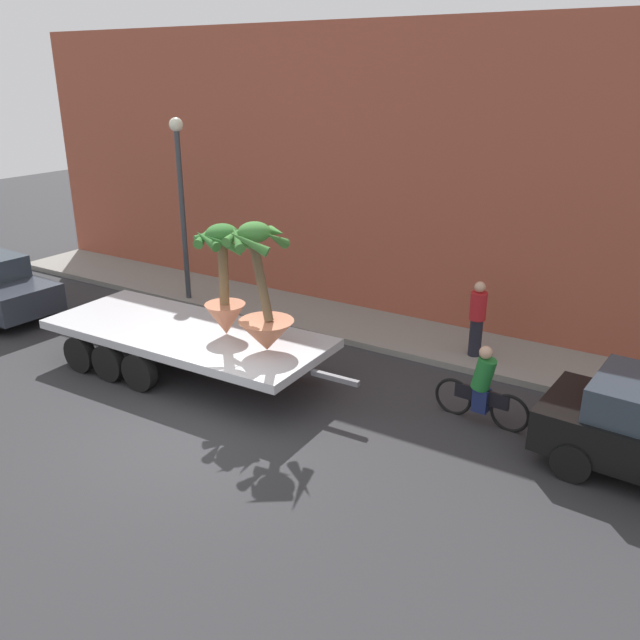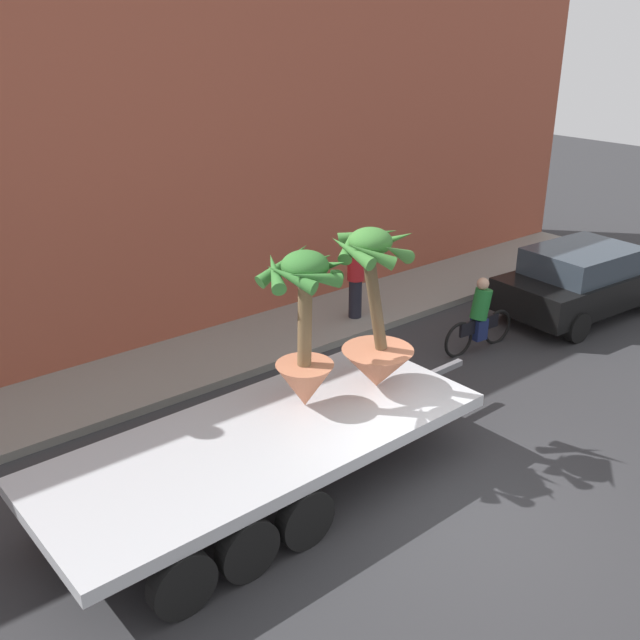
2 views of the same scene
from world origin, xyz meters
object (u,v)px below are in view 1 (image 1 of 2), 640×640
object	(u,v)px
pedestrian_near_gate	(477,317)
street_lamp	(181,187)
flatbed_trailer	(178,336)
cyclist	(482,389)
potted_palm_rear	(263,303)
potted_palm_middle	(224,281)

from	to	relation	value
pedestrian_near_gate	street_lamp	size ratio (longest dim) A/B	0.35
flatbed_trailer	street_lamp	distance (m)	5.06
cyclist	pedestrian_near_gate	world-z (taller)	pedestrian_near_gate
potted_palm_rear	flatbed_trailer	bearing A→B (deg)	-179.16
potted_palm_rear	potted_palm_middle	size ratio (longest dim) A/B	1.08
potted_palm_rear	street_lamp	xyz separation A→B (m)	(-5.14, 3.34, 1.30)
potted_palm_rear	potted_palm_middle	distance (m)	1.17
potted_palm_rear	street_lamp	size ratio (longest dim) A/B	0.52
cyclist	potted_palm_middle	bearing A→B (deg)	-169.09
potted_palm_middle	pedestrian_near_gate	bearing A→B (deg)	40.64
flatbed_trailer	potted_palm_rear	xyz separation A→B (m)	(2.29, 0.03, 1.16)
pedestrian_near_gate	potted_palm_middle	bearing A→B (deg)	-139.36
flatbed_trailer	street_lamp	bearing A→B (deg)	130.22
cyclist	potted_palm_rear	bearing A→B (deg)	-163.08
potted_palm_rear	pedestrian_near_gate	xyz separation A→B (m)	(2.98, 3.76, -0.89)
street_lamp	flatbed_trailer	bearing A→B (deg)	-49.78
street_lamp	pedestrian_near_gate	bearing A→B (deg)	2.94
flatbed_trailer	potted_palm_middle	world-z (taller)	potted_palm_middle
cyclist	street_lamp	distance (m)	9.74
potted_palm_middle	cyclist	distance (m)	5.43
potted_palm_middle	flatbed_trailer	bearing A→B (deg)	-167.20
potted_palm_rear	potted_palm_middle	bearing A→B (deg)	168.58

